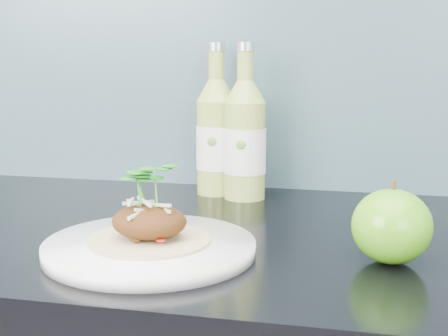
{
  "coord_description": "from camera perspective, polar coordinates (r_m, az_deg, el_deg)",
  "views": [
    {
      "loc": [
        0.18,
        0.87,
        1.14
      ],
      "look_at": [
        0.0,
        1.63,
        1.0
      ],
      "focal_mm": 50.0,
      "sensor_mm": 36.0,
      "label": 1
    }
  ],
  "objects": [
    {
      "name": "pork_taco",
      "position": [
        0.77,
        -6.86,
        -4.65
      ],
      "size": [
        0.15,
        0.15,
        0.1
      ],
      "color": "tan",
      "rests_on": "dinner_plate"
    },
    {
      "name": "dinner_plate",
      "position": [
        0.78,
        -6.8,
        -7.23
      ],
      "size": [
        0.32,
        0.32,
        0.02
      ],
      "color": "white",
      "rests_on": "kitchen_counter"
    },
    {
      "name": "cider_bottle_left",
      "position": [
        1.08,
        -0.68,
        2.83
      ],
      "size": [
        0.09,
        0.09,
        0.26
      ],
      "rotation": [
        0.0,
        0.0,
        0.32
      ],
      "color": "#9DAE48",
      "rests_on": "kitchen_counter"
    },
    {
      "name": "green_apple",
      "position": [
        0.76,
        15.09,
        -5.16
      ],
      "size": [
        0.12,
        0.12,
        0.1
      ],
      "rotation": [
        0.0,
        0.0,
        -0.42
      ],
      "color": "#368B0F",
      "rests_on": "kitchen_counter"
    },
    {
      "name": "cider_bottle_right",
      "position": [
        1.05,
        1.92,
        2.55
      ],
      "size": [
        0.08,
        0.08,
        0.26
      ],
      "rotation": [
        0.0,
        0.0,
        -0.14
      ],
      "color": "#9BB44B",
      "rests_on": "kitchen_counter"
    }
  ]
}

